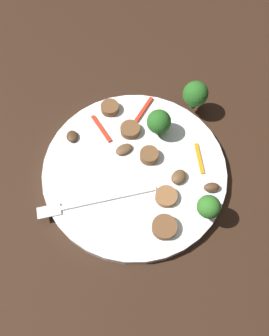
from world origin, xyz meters
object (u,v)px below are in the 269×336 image
Objects in this scene: pepper_strip_2 at (101,129)px; sausage_slice_1 at (166,196)px; sausage_slice_4 at (110,108)px; mushroom_0 at (72,136)px; sausage_slice_3 at (164,227)px; sausage_slice_2 at (127,130)px; pepper_strip_1 at (144,110)px; sausage_slice_0 at (149,155)px; broccoli_floret_1 at (159,122)px; mushroom_1 at (179,177)px; mushroom_2 at (212,187)px; pepper_strip_0 at (199,158)px; plate at (134,170)px; fork at (88,203)px; broccoli_floret_0 at (209,207)px; mushroom_3 at (124,149)px; broccoli_floret_2 at (195,94)px.

sausage_slice_1 is at bearing 123.93° from pepper_strip_2.
sausage_slice_4 is 0.08m from mushroom_0.
sausage_slice_2 is at bearing -77.78° from sausage_slice_3.
pepper_strip_2 is (0.08, 0.03, -0.00)m from pepper_strip_1.
sausage_slice_0 is 0.12m from sausage_slice_3.
broccoli_floret_1 reaches higher than mushroom_1.
pepper_strip_0 is at bearing -81.76° from mushroom_2.
sausage_slice_0 is 0.10m from pepper_strip_2.
pepper_strip_2 is (0.16, -0.13, -0.00)m from mushroom_2.
sausage_slice_3 reaches higher than plate.
pepper_strip_1 is at bearing -129.43° from fork.
mushroom_1 is 0.14m from pepper_strip_1.
sausage_slice_4 is at bearing -61.10° from sausage_slice_0.
broccoli_floret_0 is 1.91× the size of mushroom_1.
mushroom_1 is 0.15m from pepper_strip_2.
plate is 0.12m from mushroom_2.
pepper_strip_2 is at bearing -49.46° from broccoli_floret_0.
mushroom_2 reaches higher than mushroom_3.
mushroom_1 is at bearing -129.06° from sausage_slice_1.
sausage_slice_1 is 1.02× the size of sausage_slice_2.
mushroom_2 is at bearing 151.17° from mushroom_0.
sausage_slice_1 is 0.92× the size of sausage_slice_3.
broccoli_floret_0 reaches higher than mushroom_2.
mushroom_2 is 0.15m from mushroom_3.
sausage_slice_4 reaches higher than sausage_slice_1.
broccoli_floret_1 reaches higher than sausage_slice_0.
mushroom_2 reaches higher than fork.
sausage_slice_3 is at bearing 148.08° from fork.
sausage_slice_0 is at bearing 157.30° from mushroom_0.
pepper_strip_2 is at bearing 22.23° from pepper_strip_1.
broccoli_floret_1 reaches higher than pepper_strip_1.
pepper_strip_2 is at bearing 64.88° from sausage_slice_4.
broccoli_floret_1 reaches higher than fork.
pepper_strip_2 is at bearing -42.41° from mushroom_1.
sausage_slice_0 is 0.08m from pepper_strip_0.
sausage_slice_0 is 1.04× the size of mushroom_3.
broccoli_floret_2 reaches higher than sausage_slice_0.
mushroom_2 is (-0.07, 0.11, -0.03)m from broccoli_floret_1.
broccoli_floret_2 is 0.96× the size of pepper_strip_1.
sausage_slice_2 is at bearing -57.62° from broccoli_floret_0.
sausage_slice_0 is at bearing -56.37° from broccoli_floret_0.
broccoli_floret_0 is 0.13m from sausage_slice_0.
sausage_slice_3 is (-0.11, 0.05, 0.00)m from fork.
mushroom_3 is 0.48× the size of pepper_strip_2.
broccoli_floret_1 is 0.16m from sausage_slice_3.
plate is 12.06× the size of mushroom_2.
pepper_strip_1 is at bearing 173.19° from sausage_slice_4.
sausage_slice_2 reaches higher than fork.
sausage_slice_3 is at bearing 127.31° from mushroom_0.
plate is at bearing -52.67° from sausage_slice_1.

